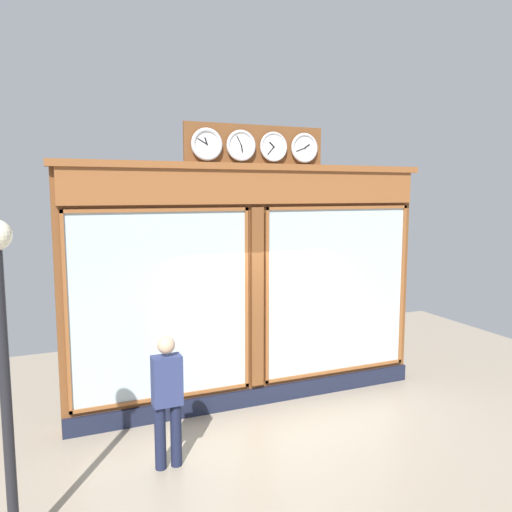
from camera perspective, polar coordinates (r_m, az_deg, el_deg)
name	(u,v)px	position (r m, az deg, el deg)	size (l,w,h in m)	color
ground_plane	(352,500)	(6.40, 10.80, -25.36)	(14.00, 14.00, 0.00)	gray
shop_facade	(253,284)	(8.12, -0.35, -3.17)	(6.02, 0.42, 4.45)	brown
pedestrian	(167,396)	(6.58, -9.95, -15.24)	(0.36, 0.22, 1.69)	#191E38
street_lamp	(2,335)	(5.17, -26.67, -7.98)	(0.28, 0.28, 3.19)	black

